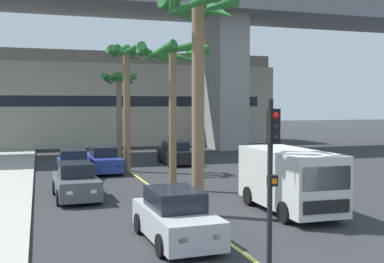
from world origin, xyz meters
name	(u,v)px	position (x,y,z in m)	size (l,w,h in m)	color
lane_stripe_center	(138,177)	(0.00, 24.00, 0.00)	(0.14, 56.00, 0.01)	#DBCC4C
bridge_overpass	(113,1)	(0.94, 38.88, 12.93)	(78.68, 8.00, 16.37)	slate
pier_building_backdrop	(92,100)	(0.00, 47.42, 4.56)	(36.98, 8.04, 9.25)	#BCB29E
car_queue_front	(73,165)	(-3.47, 24.95, 0.72)	(1.90, 4.14, 1.56)	navy
car_queue_second	(104,161)	(-1.60, 26.43, 0.72)	(1.91, 4.14, 1.56)	navy
car_queue_third	(76,182)	(-3.78, 18.70, 0.72)	(1.93, 4.15, 1.56)	#4C5156
car_queue_fourth	(176,154)	(3.69, 29.14, 0.72)	(1.85, 4.11, 1.56)	black
car_queue_fifth	(176,218)	(-1.46, 11.05, 0.72)	(1.94, 4.15, 1.56)	#B7BABF
delivery_van	(289,178)	(3.71, 13.52, 1.29)	(2.27, 5.30, 2.36)	silver
traffic_light_median_near	(272,166)	(-0.41, 6.97, 2.71)	(0.24, 0.37, 4.20)	black
palm_tree_near_median	(119,89)	(0.55, 33.65, 5.23)	(2.79, 2.78, 6.56)	brown
palm_tree_mid_median	(173,67)	(0.79, 19.46, 5.85)	(3.70, 3.73, 7.05)	brown
palm_tree_far_median	(127,71)	(-0.16, 26.41, 6.12)	(2.52, 2.62, 7.72)	brown
palm_tree_farthest_median	(198,50)	(0.25, 14.07, 6.04)	(2.89, 3.02, 8.09)	brown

